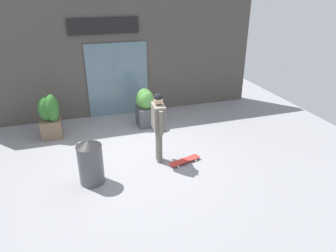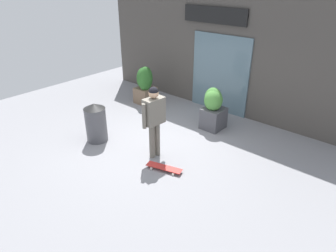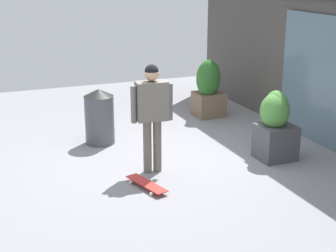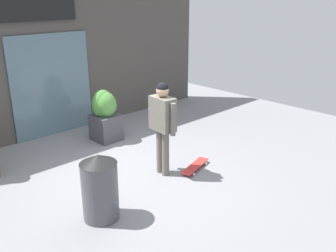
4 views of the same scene
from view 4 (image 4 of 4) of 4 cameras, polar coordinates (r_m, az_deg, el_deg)
ground_plane at (r=6.98m, az=-5.04°, el=-7.02°), size 12.00×12.00×0.00m
building_facade at (r=8.89m, az=-18.01°, el=10.59°), size 9.00×0.31×3.76m
skateboarder at (r=6.50m, az=-0.83°, el=1.09°), size 0.30×0.66×1.71m
skateboard at (r=7.05m, az=4.18°, el=-6.13°), size 0.83×0.41×0.08m
planter_box_left at (r=8.33m, az=-9.63°, el=1.78°), size 0.58×0.60×1.16m
trash_bin at (r=5.50m, az=-10.40°, el=-9.15°), size 0.54×0.54×1.01m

